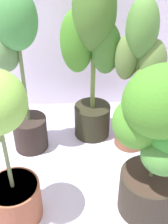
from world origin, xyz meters
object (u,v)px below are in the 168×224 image
(potted_plant_front_right, at_px, (160,138))
(potted_plant_front_left, at_px, (2,149))
(potted_plant_back_right, at_px, (139,75))
(potted_plant_back_left, at_px, (20,69))
(potted_plant_back_center, at_px, (92,47))

(potted_plant_front_right, relative_size, potted_plant_front_left, 1.00)
(potted_plant_back_right, bearing_deg, potted_plant_front_left, -142.73)
(potted_plant_back_right, xyz_separation_m, potted_plant_front_left, (-0.64, -0.48, -0.07))
(potted_plant_back_right, height_order, potted_plant_front_left, potted_plant_back_right)
(potted_plant_back_right, bearing_deg, potted_plant_back_left, 179.09)
(potted_plant_back_center, height_order, potted_plant_back_right, potted_plant_back_center)
(potted_plant_back_right, relative_size, potted_plant_front_right, 1.19)
(potted_plant_back_center, relative_size, potted_plant_back_right, 1.14)
(potted_plant_back_right, distance_m, potted_plant_front_right, 0.48)
(potted_plant_front_right, height_order, potted_plant_front_left, same)
(potted_plant_front_left, bearing_deg, potted_plant_back_right, 37.27)
(potted_plant_back_center, xyz_separation_m, potted_plant_back_left, (-0.38, -0.11, -0.07))
(potted_plant_back_center, xyz_separation_m, potted_plant_front_right, (0.23, -0.60, -0.16))
(potted_plant_back_right, relative_size, potted_plant_back_left, 0.95)
(potted_plant_front_right, relative_size, potted_plant_back_left, 0.80)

